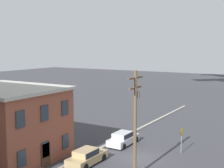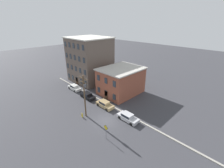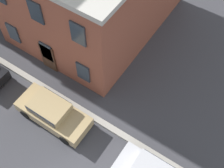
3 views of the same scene
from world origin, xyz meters
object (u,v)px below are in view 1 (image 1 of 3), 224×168
object	(u,v)px
car_silver	(123,138)
caution_sign	(182,135)
car_tan	(87,156)
utility_pole	(135,118)

from	to	relation	value
car_silver	caution_sign	size ratio (longest dim) A/B	1.60
car_tan	car_silver	world-z (taller)	same
car_silver	caution_sign	world-z (taller)	caution_sign
car_tan	utility_pole	bearing A→B (deg)	-91.46
caution_sign	utility_pole	distance (m)	8.30
car_silver	caution_sign	distance (m)	6.51
utility_pole	car_silver	bearing A→B (deg)	35.96
car_tan	car_silver	bearing A→B (deg)	-0.46
caution_sign	car_tan	bearing A→B (deg)	139.11
car_silver	utility_pole	world-z (taller)	utility_pole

